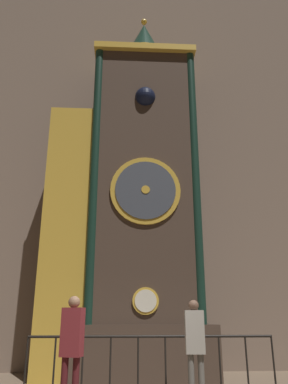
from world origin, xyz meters
The scene contains 5 objects.
cathedral_back_wall centered at (-0.09, 5.37, 7.42)m, with size 24.00×0.32×14.86m.
clock_tower centered at (-0.32, 3.96, 4.58)m, with size 4.52×1.76×11.07m.
railing_fence centered at (0.11, 1.57, 0.62)m, with size 4.81×0.05×1.13m.
visitor_near centered at (-1.28, 0.36, 1.09)m, with size 0.39×0.30×1.81m.
visitor_far centered at (0.85, 0.94, 1.06)m, with size 0.36×0.25×1.78m.
Camera 1 is at (-0.46, -6.25, 1.50)m, focal length 35.00 mm.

